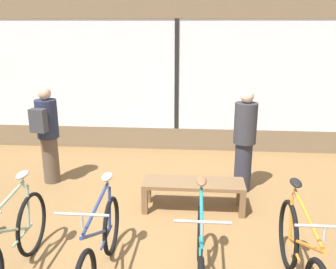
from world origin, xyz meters
TOP-DOWN VIEW (x-y plane):
  - ground_plane at (0.00, 0.00)m, footprint 24.00×24.00m
  - shop_back_wall at (0.00, 3.94)m, footprint 12.00×0.08m
  - bicycle_left at (-1.40, -0.32)m, footprint 0.46×1.72m
  - bicycle_center_left at (-0.52, -0.24)m, footprint 0.46×1.68m
  - bicycle_center_right at (0.48, -0.29)m, footprint 0.46×1.70m
  - bicycle_right at (1.42, -0.34)m, footprint 0.46×1.77m
  - display_bench at (0.39, 1.34)m, footprint 1.40×0.44m
  - customer_near_rack at (-1.95, 2.10)m, footprint 0.38×0.52m
  - customer_by_window at (1.14, 2.04)m, footprint 0.48×0.48m

SIDE VIEW (x-z plane):
  - ground_plane at x=0.00m, z-range 0.00..0.00m
  - display_bench at x=0.39m, z-range 0.13..0.55m
  - bicycle_center_left at x=-0.52m, z-range -0.13..0.87m
  - bicycle_center_right at x=0.48m, z-range -0.14..0.88m
  - bicycle_left at x=-1.40m, z-range -0.12..0.92m
  - bicycle_right at x=1.42m, z-range -0.12..0.92m
  - customer_by_window at x=1.14m, z-range 0.04..1.63m
  - customer_near_rack at x=-1.95m, z-range 0.06..1.63m
  - shop_back_wall at x=0.00m, z-range 0.04..3.24m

